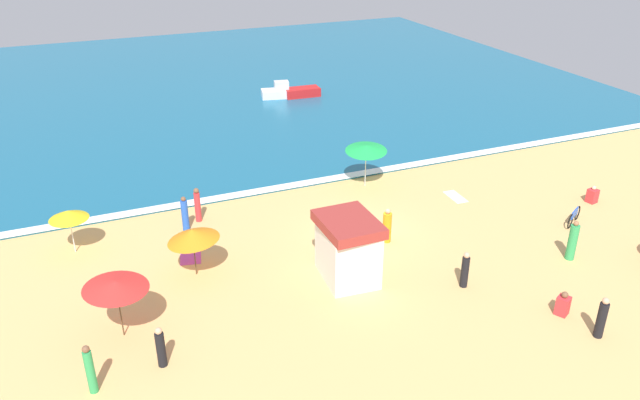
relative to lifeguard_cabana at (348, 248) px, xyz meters
name	(u,v)px	position (x,y,z in m)	size (l,w,h in m)	color
ground_plane	(362,236)	(2.13, 2.91, -1.38)	(60.00, 60.00, 0.00)	#E5B26B
ocean_water	(214,84)	(2.13, 30.91, -1.33)	(60.00, 44.00, 0.10)	#196084
wave_breaker_foam	(311,182)	(2.13, 9.21, -1.28)	(57.00, 0.70, 0.01)	white
lifeguard_cabana	(348,248)	(0.00, 0.00, 0.00)	(2.18, 2.78, 2.70)	white
beach_umbrella_0	(193,235)	(-5.71, 2.64, 0.49)	(2.83, 2.80, 2.22)	#4C3823
beach_umbrella_1	(366,148)	(4.72, 7.86, 0.80)	(3.02, 3.03, 2.45)	silver
beach_umbrella_3	(68,215)	(-10.26, 6.52, 0.46)	(1.96, 1.95, 2.05)	silver
beach_umbrella_4	(116,285)	(-9.00, -0.32, 0.77)	(3.06, 3.05, 2.38)	#4C3823
parked_bicycle	(574,216)	(12.03, 0.07, -1.00)	(1.60, 0.96, 0.76)	black
beachgoer_0	(198,205)	(-4.55, 7.29, -0.52)	(0.35, 0.35, 1.75)	red
beachgoer_1	(572,241)	(9.53, -2.41, -0.52)	(0.48, 0.48, 1.84)	green
beachgoer_2	(563,305)	(6.38, -5.41, -0.96)	(0.60, 0.60, 0.99)	red
beachgoer_3	(90,370)	(-10.23, -2.88, -0.50)	(0.31, 0.31, 1.81)	green
beachgoer_4	(161,348)	(-7.99, -2.48, -0.65)	(0.35, 0.35, 1.54)	black
beachgoer_5	(602,318)	(6.64, -6.96, -0.60)	(0.36, 0.36, 1.65)	black
beachgoer_6	(185,214)	(-5.30, 6.61, -0.56)	(0.35, 0.35, 1.74)	blue
beachgoer_7	(465,270)	(4.05, -2.40, -0.63)	(0.38, 0.38, 1.57)	black
beachgoer_8	(592,195)	(14.56, 1.50, -0.99)	(0.53, 0.53, 0.92)	red
beachgoer_9	(387,227)	(2.91, 2.02, -0.63)	(0.44, 0.44, 1.64)	orange
beach_towel_0	(455,197)	(8.48, 4.74, -1.37)	(0.74, 1.56, 0.01)	white
beach_towel_1	(191,256)	(-5.63, 4.18, -1.37)	(1.18, 1.63, 0.01)	#D84CA5
small_boat_0	(302,92)	(7.56, 24.59, -0.95)	(2.78, 1.41, 0.66)	red
small_boat_1	(282,92)	(6.00, 24.96, -0.86)	(3.30, 1.87, 1.26)	white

